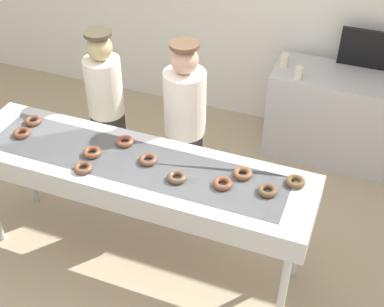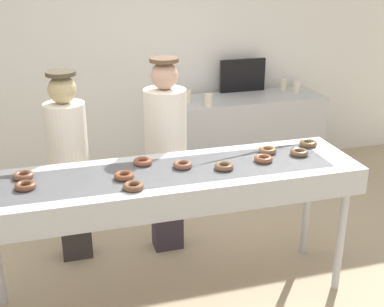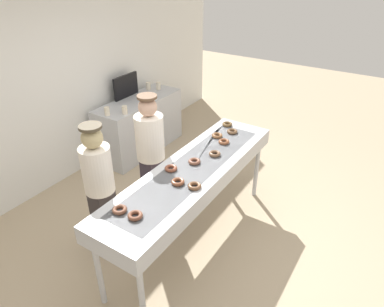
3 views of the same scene
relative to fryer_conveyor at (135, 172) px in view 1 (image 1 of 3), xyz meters
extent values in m
plane|color=tan|center=(0.00, 0.00, -0.90)|extent=(16.00, 16.00, 0.00)
cube|color=#B7BABF|center=(0.00, 0.00, 0.00)|extent=(2.60, 0.67, 0.19)
cube|color=slate|center=(0.00, 0.00, 0.05)|extent=(2.21, 0.47, 0.08)
cylinder|color=#B7BABF|center=(1.20, -0.26, -0.50)|extent=(0.06, 0.06, 0.81)
cylinder|color=#B7BABF|center=(-1.20, 0.26, -0.50)|extent=(0.06, 0.06, 0.81)
cylinder|color=#B7BABF|center=(1.20, 0.26, -0.50)|extent=(0.06, 0.06, 0.81)
torus|color=brown|center=(0.36, -0.06, 0.11)|extent=(0.18, 0.18, 0.04)
torus|color=brown|center=(0.76, 0.13, 0.11)|extent=(0.18, 0.18, 0.04)
torus|color=brown|center=(-0.32, -0.03, 0.11)|extent=(0.19, 0.19, 0.04)
torus|color=brown|center=(-0.29, -0.21, 0.11)|extent=(0.19, 0.19, 0.04)
torus|color=brown|center=(-0.93, -0.01, 0.11)|extent=(0.14, 0.14, 0.04)
torus|color=brown|center=(1.12, 0.18, 0.11)|extent=(0.17, 0.17, 0.04)
torus|color=brown|center=(0.96, 0.03, 0.11)|extent=(0.17, 0.17, 0.04)
torus|color=brown|center=(-0.16, 0.17, 0.11)|extent=(0.18, 0.18, 0.04)
torus|color=brown|center=(0.09, 0.04, 0.11)|extent=(0.19, 0.19, 0.04)
torus|color=brown|center=(0.67, -0.01, 0.11)|extent=(0.18, 0.18, 0.04)
torus|color=brown|center=(-0.94, 0.15, 0.11)|extent=(0.16, 0.16, 0.04)
cube|color=#312B2C|center=(-0.63, 0.74, -0.50)|extent=(0.24, 0.18, 0.80)
cylinder|color=silver|center=(-0.63, 0.74, 0.16)|extent=(0.31, 0.31, 0.51)
sphere|color=tan|center=(-0.63, 0.74, 0.52)|extent=(0.21, 0.21, 0.21)
cylinder|color=#463C2B|center=(-0.63, 0.74, 0.64)|extent=(0.22, 0.22, 0.03)
cube|color=#342B38|center=(0.12, 0.67, -0.48)|extent=(0.24, 0.18, 0.85)
cylinder|color=silver|center=(0.12, 0.67, 0.21)|extent=(0.33, 0.33, 0.54)
sphere|color=tan|center=(0.12, 0.67, 0.59)|extent=(0.21, 0.21, 0.21)
cylinder|color=brown|center=(0.12, 0.67, 0.71)|extent=(0.22, 0.22, 0.03)
cube|color=#B7BABF|center=(1.36, 1.93, -0.45)|extent=(1.60, 0.58, 0.91)
cylinder|color=beige|center=(0.65, 1.90, 0.07)|extent=(0.08, 0.08, 0.13)
cylinder|color=beige|center=(0.82, 1.71, 0.07)|extent=(0.08, 0.08, 0.13)
cube|color=black|center=(1.36, 2.17, 0.19)|extent=(0.53, 0.04, 0.37)
camera|label=1|loc=(1.41, -2.53, 2.44)|focal=49.00mm
camera|label=2|loc=(-0.72, -3.02, 1.44)|focal=47.33mm
camera|label=3|loc=(-2.58, -1.66, 2.05)|focal=32.32mm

